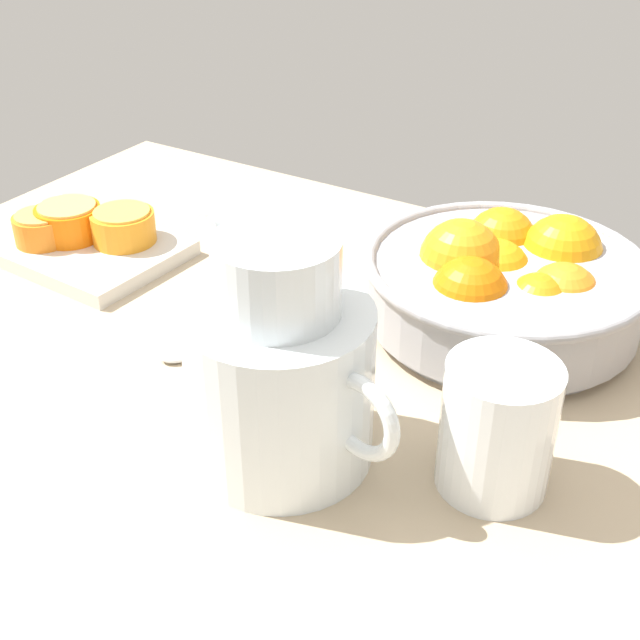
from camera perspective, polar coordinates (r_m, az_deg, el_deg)
The scene contains 9 objects.
ground_plane at distance 80.29cm, azimuth -0.76°, elevation -4.58°, with size 114.14×81.66×3.00cm, color tan.
fruit_bowl at distance 86.20cm, azimuth 12.67°, elevation 2.43°, with size 28.74×28.74×11.27cm.
juice_pitcher at distance 66.06cm, azimuth -2.70°, elevation -4.37°, with size 19.37×15.06×20.40cm.
juice_glass at distance 66.12cm, azimuth 12.05°, elevation -7.77°, with size 8.90×8.90×11.14cm.
cutting_board at distance 104.83cm, azimuth -16.35°, elevation 4.93°, with size 25.05×16.20×1.82cm, color beige.
orange_half_0 at distance 104.34cm, azimuth -16.91°, elevation 6.53°, with size 7.77×7.77×4.16cm.
orange_half_1 at distance 101.57cm, azimuth -13.40°, elevation 6.30°, with size 7.54×7.54×3.98cm.
orange_half_2 at distance 104.18cm, azimuth -18.63°, elevation 6.02°, with size 6.53×6.53×3.66cm.
spoon at distance 82.62cm, azimuth -7.11°, elevation -2.04°, with size 12.29×13.33×1.00cm.
Camera 1 is at (34.75, -54.37, 46.27)cm, focal length 46.45 mm.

